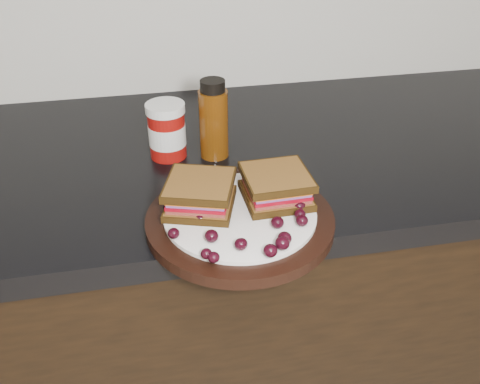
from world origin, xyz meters
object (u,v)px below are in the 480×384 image
(plate, at_px, (240,221))
(condiment_jar, at_px, (167,131))
(oil_bottle, at_px, (214,119))
(sandwich_left, at_px, (200,194))

(plate, xyz_separation_m, condiment_jar, (-0.09, 0.24, 0.04))
(oil_bottle, bearing_deg, condiment_jar, 170.83)
(sandwich_left, bearing_deg, condiment_jar, 116.05)
(sandwich_left, relative_size, oil_bottle, 0.68)
(plate, relative_size, sandwich_left, 2.87)
(condiment_jar, bearing_deg, plate, -70.12)
(sandwich_left, bearing_deg, oil_bottle, 93.01)
(plate, distance_m, sandwich_left, 0.07)
(plate, xyz_separation_m, sandwich_left, (-0.05, 0.03, 0.04))
(condiment_jar, height_order, oil_bottle, oil_bottle)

